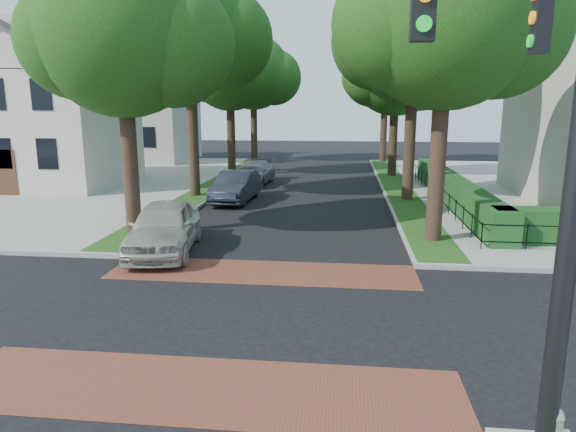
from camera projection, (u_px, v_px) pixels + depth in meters
The scene contains 21 objects.
ground at pixel (241, 316), 12.00m from camera, with size 120.00×120.00×0.00m, color black.
crosswalk_far at pixel (263, 272), 15.10m from camera, with size 9.00×2.20×0.01m, color brown.
crosswalk_near at pixel (204, 389), 8.89m from camera, with size 9.00×2.20×0.01m, color brown.
grass_strip_ne at pixel (397, 187), 29.93m from camera, with size 1.60×29.80×0.02m, color #204112.
grass_strip_nw at pixel (216, 184), 31.10m from camera, with size 1.60×29.80×0.02m, color #204112.
tree_right_near at pixel (448, 18), 16.80m from camera, with size 7.75×6.67×10.66m.
tree_right_mid at pixel (417, 37), 24.51m from camera, with size 8.25×7.09×11.22m.
tree_right_far at pixel (397, 72), 33.46m from camera, with size 7.25×6.23×9.74m.
tree_right_back at pixel (387, 75), 42.13m from camera, with size 7.50×6.45×10.20m.
tree_left_near at pixel (127, 34), 18.06m from camera, with size 7.50×6.45×10.20m.
tree_left_mid at pixel (192, 33), 25.62m from camera, with size 8.00×6.88×11.48m.
tree_left_far at pixel (232, 70), 34.59m from camera, with size 7.00×6.02×9.86m.
tree_left_back at pixel (255, 74), 43.29m from camera, with size 7.75×6.66×10.44m.
hedge_main_road at pixel (452, 188), 25.58m from camera, with size 1.00×18.00×1.20m, color #164117.
fence_main_road at pixel (436, 191), 25.69m from camera, with size 0.06×18.00×0.90m, color black, non-canonical shape.
house_left_near at pixel (41, 101), 30.08m from camera, with size 10.00×9.00×10.14m.
house_left_far at pixel (136, 102), 43.68m from camera, with size 10.00×9.00×10.14m.
traffic_signal at pixel (558, 115), 6.19m from camera, with size 2.17×2.00×8.00m.
parked_car_front at pixel (164, 227), 17.06m from camera, with size 2.02×5.01×1.71m, color #B0B19F.
parked_car_middle at pixel (236, 186), 26.04m from camera, with size 1.64×4.70×1.55m, color black.
parked_car_rear at pixel (254, 173), 31.70m from camera, with size 1.96×4.83×1.40m, color slate.
Camera 1 is at (2.34, -11.04, 4.82)m, focal length 32.00 mm.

